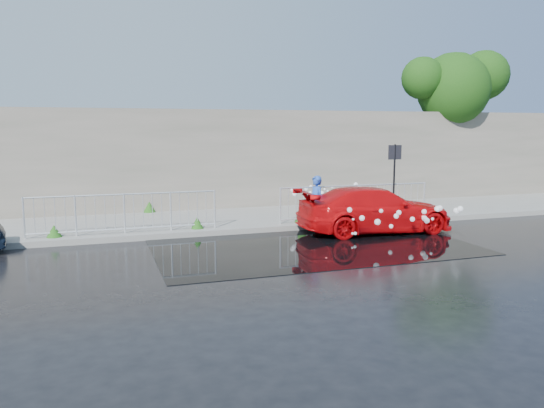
{
  "coord_description": "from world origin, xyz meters",
  "views": [
    {
      "loc": [
        -4.7,
        -11.41,
        2.98
      ],
      "look_at": [
        -0.29,
        1.78,
        1.0
      ],
      "focal_mm": 35.0,
      "sensor_mm": 36.0,
      "label": 1
    }
  ],
  "objects": [
    {
      "name": "ground",
      "position": [
        0.0,
        0.0,
        0.0
      ],
      "size": [
        90.0,
        90.0,
        0.0
      ],
      "primitive_type": "plane",
      "color": "black",
      "rests_on": "ground"
    },
    {
      "name": "pavement",
      "position": [
        0.0,
        5.0,
        0.07
      ],
      "size": [
        30.0,
        4.0,
        0.15
      ],
      "primitive_type": "cube",
      "color": "slate",
      "rests_on": "ground"
    },
    {
      "name": "curb",
      "position": [
        0.0,
        3.0,
        0.08
      ],
      "size": [
        30.0,
        0.25,
        0.16
      ],
      "primitive_type": "cube",
      "color": "slate",
      "rests_on": "ground"
    },
    {
      "name": "retaining_wall",
      "position": [
        0.0,
        7.2,
        1.9
      ],
      "size": [
        30.0,
        0.6,
        3.5
      ],
      "primitive_type": "cube",
      "color": "#615E52",
      "rests_on": "pavement"
    },
    {
      "name": "puddle",
      "position": [
        0.5,
        1.0,
        0.01
      ],
      "size": [
        8.0,
        5.0,
        0.01
      ],
      "primitive_type": "cube",
      "color": "black",
      "rests_on": "ground"
    },
    {
      "name": "sign_post",
      "position": [
        4.2,
        3.1,
        1.72
      ],
      "size": [
        0.45,
        0.06,
        2.5
      ],
      "color": "black",
      "rests_on": "ground"
    },
    {
      "name": "tree",
      "position": [
        9.65,
        7.41,
        4.75
      ],
      "size": [
        4.89,
        2.99,
        6.24
      ],
      "color": "#332114",
      "rests_on": "ground"
    },
    {
      "name": "railing_left",
      "position": [
        -4.0,
        3.35,
        0.74
      ],
      "size": [
        5.05,
        0.05,
        1.1
      ],
      "color": "silver",
      "rests_on": "pavement"
    },
    {
      "name": "railing_right",
      "position": [
        3.0,
        3.35,
        0.74
      ],
      "size": [
        5.05,
        0.05,
        1.1
      ],
      "color": "silver",
      "rests_on": "pavement"
    },
    {
      "name": "weeds",
      "position": [
        -0.31,
        4.43,
        0.32
      ],
      "size": [
        12.17,
        3.93,
        0.41
      ],
      "color": "#204813",
      "rests_on": "pavement"
    },
    {
      "name": "water_spray",
      "position": [
        3.02,
        2.93,
        0.72
      ],
      "size": [
        3.6,
        5.52,
        0.99
      ],
      "color": "white",
      "rests_on": "ground"
    },
    {
      "name": "red_car",
      "position": [
        2.92,
        2.0,
        0.66
      ],
      "size": [
        4.63,
        2.1,
        1.31
      ],
      "primitive_type": "imported",
      "rotation": [
        0.0,
        0.0,
        1.51
      ],
      "color": "red",
      "rests_on": "ground"
    },
    {
      "name": "person",
      "position": [
        1.5,
        3.0,
        0.8
      ],
      "size": [
        0.44,
        0.62,
        1.6
      ],
      "primitive_type": "imported",
      "rotation": [
        0.0,
        0.0,
        -1.47
      ],
      "color": "#234CB0",
      "rests_on": "ground"
    }
  ]
}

